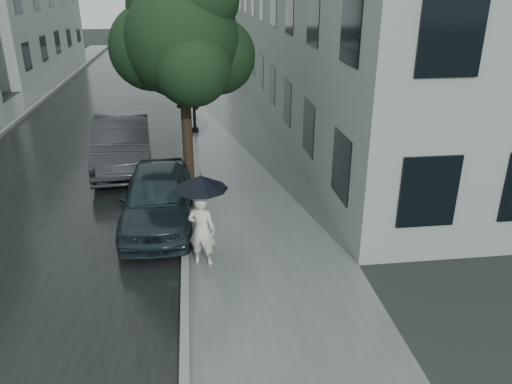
{
  "coord_description": "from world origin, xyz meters",
  "views": [
    {
      "loc": [
        -1.26,
        -7.1,
        5.44
      ],
      "look_at": [
        -0.01,
        2.62,
        1.3
      ],
      "focal_mm": 35.0,
      "sensor_mm": 36.0,
      "label": 1
    }
  ],
  "objects": [
    {
      "name": "lamp_post",
      "position": [
        -1.35,
        12.0,
        3.16
      ],
      "size": [
        0.82,
        0.47,
        5.55
      ],
      "rotation": [
        0.0,
        0.0,
        -0.32
      ],
      "color": "black",
      "rests_on": "ground"
    },
    {
      "name": "car_far",
      "position": [
        -3.5,
        8.26,
        0.79
      ],
      "size": [
        2.05,
        4.87,
        1.56
      ],
      "primitive_type": "imported",
      "rotation": [
        0.0,
        0.0,
        0.08
      ],
      "color": "#25272B",
      "rests_on": "ground"
    },
    {
      "name": "sidewalk",
      "position": [
        0.25,
        12.0,
        0.0
      ],
      "size": [
        3.5,
        60.0,
        0.01
      ],
      "primitive_type": "cube",
      "color": "slate",
      "rests_on": "ground"
    },
    {
      "name": "kerb_near",
      "position": [
        -1.57,
        12.0,
        0.07
      ],
      "size": [
        0.15,
        60.0,
        0.15
      ],
      "primitive_type": "cube",
      "color": "slate",
      "rests_on": "ground"
    },
    {
      "name": "umbrella",
      "position": [
        -1.18,
        1.96,
        1.85
      ],
      "size": [
        1.32,
        1.32,
        1.1
      ],
      "rotation": [
        0.0,
        0.0,
        0.27
      ],
      "color": "black",
      "rests_on": "ground"
    },
    {
      "name": "street_tree",
      "position": [
        -1.45,
        6.58,
        4.08
      ],
      "size": [
        3.92,
        3.56,
        6.0
      ],
      "color": "#332619",
      "rests_on": "ground"
    },
    {
      "name": "car_near",
      "position": [
        -2.2,
        4.0,
        0.7
      ],
      "size": [
        1.68,
        4.11,
        1.4
      ],
      "primitive_type": "imported",
      "rotation": [
        0.0,
        0.0,
        -0.01
      ],
      "color": "#1B292E",
      "rests_on": "ground"
    },
    {
      "name": "building_near",
      "position": [
        5.47,
        19.5,
        4.5
      ],
      "size": [
        7.02,
        36.0,
        9.0
      ],
      "color": "gray",
      "rests_on": "ground"
    },
    {
      "name": "ground",
      "position": [
        0.0,
        0.0,
        0.0
      ],
      "size": [
        120.0,
        120.0,
        0.0
      ],
      "primitive_type": "plane",
      "color": "black",
      "rests_on": "ground"
    },
    {
      "name": "pedestrian",
      "position": [
        -1.2,
        2.0,
        0.78
      ],
      "size": [
        0.65,
        0.53,
        1.55
      ],
      "primitive_type": "imported",
      "rotation": [
        0.0,
        0.0,
        2.81
      ],
      "color": "beige",
      "rests_on": "sidewalk"
    },
    {
      "name": "asphalt_road",
      "position": [
        -5.08,
        12.0,
        0.0
      ],
      "size": [
        6.85,
        60.0,
        0.0
      ],
      "primitive_type": "cube",
      "color": "black",
      "rests_on": "ground"
    }
  ]
}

